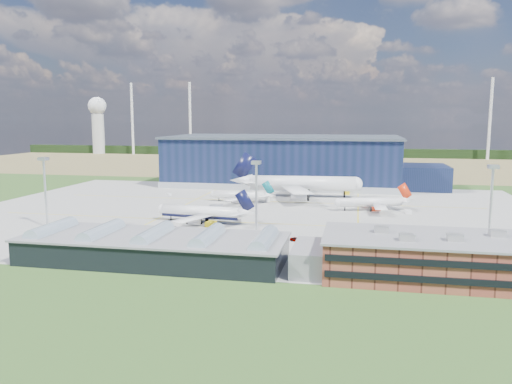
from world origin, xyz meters
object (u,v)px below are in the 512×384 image
object	(u,v)px
gse_tug_c	(347,193)
gse_cart_b	(169,194)
ops_building	(427,257)
gse_cart_a	(408,212)
car_b	(175,229)
light_mast_center	(256,186)
gse_van_b	(263,199)
car_a	(296,240)
light_mast_east	(492,193)
hangar	(289,163)
gse_tug_a	(211,224)
airliner_widebody	(302,176)
airliner_navy	(201,206)
light_mast_west	(45,181)
airliner_red	(370,197)
gse_van_c	(330,251)
airliner_regional	(239,191)

from	to	relation	value
gse_tug_c	gse_cart_b	size ratio (longest dim) A/B	1.36
ops_building	gse_cart_a	size ratio (longest dim) A/B	14.12
ops_building	car_b	world-z (taller)	ops_building
light_mast_center	gse_van_b	xyz separation A→B (m)	(-9.79, 63.59, -14.26)
ops_building	car_a	bearing A→B (deg)	140.55
light_mast_center	light_mast_east	xyz separation A→B (m)	(65.00, 0.00, 0.00)
gse_van_b	car_b	bearing A→B (deg)	-168.66
hangar	gse_tug_a	distance (m)	113.93
gse_tug_a	gse_tug_c	world-z (taller)	gse_tug_a
light_mast_center	airliner_widebody	distance (m)	80.51
airliner_navy	ops_building	bearing A→B (deg)	151.78
gse_tug_c	car_a	xyz separation A→B (m)	(-12.54, -95.26, -0.11)
airliner_widebody	light_mast_west	bearing A→B (deg)	-137.41
hangar	ops_building	world-z (taller)	hangar
gse_van_b	gse_tug_c	world-z (taller)	gse_van_b
light_mast_center	car_b	world-z (taller)	light_mast_center
gse_cart_b	car_b	distance (m)	74.95
hangar	gse_cart_a	xyz separation A→B (m)	(55.61, -76.80, -10.91)
gse_van_b	gse_cart_b	size ratio (longest dim) A/B	1.95
hangar	airliner_widebody	xyz separation A→B (m)	(12.23, -44.65, -1.77)
airliner_red	gse_cart_a	size ratio (longest dim) A/B	9.73
gse_cart_a	car_b	world-z (taller)	gse_cart_a
light_mast_east	gse_tug_a	bearing A→B (deg)	171.83
airliner_navy	car_b	distance (m)	15.16
airliner_red	gse_cart_a	xyz separation A→B (m)	(14.02, -4.00, -4.46)
car_b	gse_tug_a	bearing A→B (deg)	-55.61
light_mast_east	gse_van_c	size ratio (longest dim) A/B	4.65
airliner_navy	airliner_red	bearing A→B (deg)	-142.08
hangar	car_b	xyz separation A→B (m)	(-19.85, -121.35, -10.94)
gse_van_c	hangar	bearing A→B (deg)	-5.08
airliner_navy	gse_van_b	distance (m)	48.58
airliner_regional	airliner_navy	bearing A→B (deg)	89.92
gse_tug_c	car_a	world-z (taller)	gse_tug_c
airliner_red	gse_van_b	size ratio (longest dim) A/B	6.21
gse_tug_c	car_b	size ratio (longest dim) A/B	0.87
gse_van_c	airliner_navy	bearing A→B (deg)	37.02
airliner_regional	light_mast_west	bearing A→B (deg)	54.36
gse_cart_a	gse_van_c	xyz separation A→B (m)	(-25.51, -64.00, 0.48)
airliner_regional	gse_tug_c	distance (m)	54.79
airliner_widebody	car_b	distance (m)	83.65
airliner_navy	gse_van_c	distance (m)	56.65
airliner_widebody	car_a	xyz separation A→B (m)	(7.47, -83.41, -9.18)
airliner_regional	gse_van_b	bearing A→B (deg)	-160.06
gse_cart_a	gse_van_b	distance (m)	60.27
gse_tug_a	car_a	world-z (taller)	gse_tug_a
hangar	car_a	distance (m)	130.03
gse_cart_a	gse_cart_b	size ratio (longest dim) A/B	1.25
hangar	airliner_red	size ratio (longest dim) A/B	4.58
gse_tug_a	car_b	size ratio (longest dim) A/B	0.98
airliner_red	gse_cart_b	distance (m)	92.93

